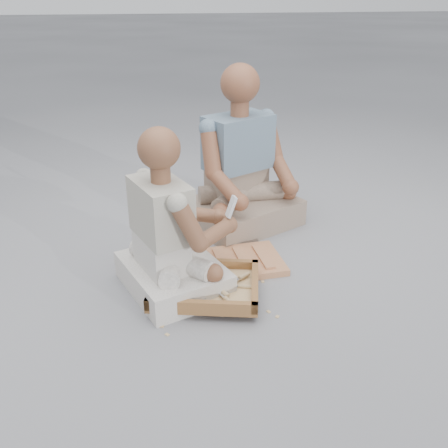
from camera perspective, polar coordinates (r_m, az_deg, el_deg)
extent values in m
plane|color=gray|center=(2.59, 0.15, -7.66)|extent=(60.00, 60.00, 0.00)
cube|color=#9F633D|center=(2.80, 1.05, -4.47)|extent=(0.57, 0.39, 0.04)
cube|color=brown|center=(2.53, -2.18, -7.47)|extent=(0.62, 0.54, 0.02)
cube|color=brown|center=(2.67, -1.78, -4.57)|extent=(0.52, 0.16, 0.05)
cube|color=brown|center=(2.34, -2.66, -9.37)|extent=(0.52, 0.16, 0.05)
cube|color=brown|center=(2.50, 3.55, -6.99)|extent=(0.13, 0.42, 0.05)
cube|color=brown|center=(2.54, -7.83, -6.57)|extent=(0.13, 0.42, 0.05)
cube|color=tan|center=(2.52, -2.18, -7.25)|extent=(0.54, 0.46, 0.01)
cube|color=silver|center=(2.42, -3.39, -8.41)|extent=(0.05, 0.15, 0.00)
cylinder|color=tan|center=(2.51, -3.10, -7.01)|extent=(0.04, 0.07, 0.02)
cube|color=silver|center=(2.52, -4.52, -7.13)|extent=(0.05, 0.15, 0.00)
cylinder|color=tan|center=(2.61, -4.17, -5.83)|extent=(0.04, 0.07, 0.02)
cube|color=silver|center=(2.45, -0.81, -7.65)|extent=(0.07, 0.14, 0.00)
cylinder|color=tan|center=(2.38, 0.63, -8.86)|extent=(0.05, 0.07, 0.02)
cube|color=silver|center=(2.51, -1.51, -6.72)|extent=(0.08, 0.14, 0.00)
cylinder|color=tan|center=(2.43, -0.03, -7.84)|extent=(0.05, 0.07, 0.02)
cube|color=silver|center=(2.44, -1.88, -7.87)|extent=(0.07, 0.14, 0.00)
cylinder|color=tan|center=(2.53, -1.22, -6.54)|extent=(0.05, 0.07, 0.02)
cube|color=silver|center=(2.52, -0.08, -7.00)|extent=(0.15, 0.06, 0.00)
cylinder|color=tan|center=(2.51, 2.42, -7.19)|extent=(0.07, 0.04, 0.02)
cube|color=silver|center=(2.50, 0.59, -6.88)|extent=(0.13, 0.10, 0.00)
cylinder|color=tan|center=(2.57, 2.31, -5.94)|extent=(0.07, 0.06, 0.02)
cube|color=silver|center=(2.53, -1.89, -6.87)|extent=(0.11, 0.12, 0.00)
cylinder|color=tan|center=(2.61, -0.65, -5.75)|extent=(0.06, 0.07, 0.02)
cube|color=silver|center=(2.47, -4.88, -7.42)|extent=(0.10, 0.13, 0.00)
cylinder|color=tan|center=(2.55, -3.54, -6.25)|extent=(0.06, 0.07, 0.02)
cube|color=silver|center=(2.60, -3.67, -6.00)|extent=(0.15, 0.02, 0.00)
cylinder|color=tan|center=(2.61, -1.29, -5.72)|extent=(0.07, 0.03, 0.02)
cube|color=silver|center=(2.42, -4.71, -8.31)|extent=(0.15, 0.03, 0.00)
cylinder|color=tan|center=(2.44, -2.16, -7.92)|extent=(0.07, 0.03, 0.02)
cube|color=silver|center=(2.55, -1.96, -6.62)|extent=(0.10, 0.13, 0.00)
cylinder|color=tan|center=(2.48, -0.20, -7.57)|extent=(0.06, 0.07, 0.02)
cube|color=tan|center=(2.43, -3.22, -10.14)|extent=(0.02, 0.02, 0.00)
cube|color=tan|center=(2.42, 6.11, -10.49)|extent=(0.02, 0.02, 0.00)
cube|color=tan|center=(2.45, 5.12, -9.95)|extent=(0.02, 0.02, 0.00)
cube|color=tan|center=(2.58, -2.20, -7.85)|extent=(0.02, 0.02, 0.00)
cube|color=tan|center=(2.36, -7.13, -11.54)|extent=(0.02, 0.02, 0.00)
cube|color=tan|center=(2.42, -0.16, -10.37)|extent=(0.02, 0.02, 0.00)
cube|color=tan|center=(2.31, -6.51, -12.45)|extent=(0.02, 0.02, 0.00)
cube|color=tan|center=(2.72, 1.62, -5.84)|extent=(0.02, 0.02, 0.00)
cube|color=tan|center=(2.43, -6.93, -10.33)|extent=(0.02, 0.02, 0.00)
cube|color=tan|center=(2.44, 0.95, -10.03)|extent=(0.02, 0.02, 0.00)
cube|color=tan|center=(2.44, -0.88, -10.03)|extent=(0.02, 0.02, 0.00)
cube|color=tan|center=(2.67, 4.45, -6.57)|extent=(0.02, 0.02, 0.00)
cube|color=tan|center=(2.83, -0.12, -4.48)|extent=(0.02, 0.02, 0.00)
cube|color=tan|center=(2.57, -8.54, -8.33)|extent=(0.02, 0.02, 0.00)
cube|color=tan|center=(2.82, 2.48, -4.72)|extent=(0.02, 0.02, 0.00)
cube|color=silver|center=(2.60, -5.83, -5.90)|extent=(0.60, 0.66, 0.14)
cube|color=silver|center=(2.50, -7.16, -3.18)|extent=(0.28, 0.35, 0.17)
cube|color=#ADA699|center=(2.40, -7.25, 1.63)|extent=(0.31, 0.39, 0.28)
sphere|color=brown|center=(2.30, -7.44, 8.58)|extent=(0.20, 0.20, 0.20)
sphere|color=brown|center=(2.65, -0.66, 0.81)|extent=(0.09, 0.09, 0.09)
sphere|color=brown|center=(2.56, 0.60, -0.10)|extent=(0.09, 0.09, 0.09)
cube|color=gray|center=(3.27, 2.14, 1.40)|extent=(0.81, 0.75, 0.17)
cube|color=gray|center=(3.25, 1.45, 4.78)|extent=(0.42, 0.36, 0.20)
cube|color=slate|center=(3.15, 1.63, 9.32)|extent=(0.47, 0.40, 0.34)
sphere|color=brown|center=(3.06, 1.85, 15.76)|extent=(0.24, 0.24, 0.24)
sphere|color=brown|center=(3.16, 7.63, 4.20)|extent=(0.11, 0.11, 0.11)
sphere|color=brown|center=(2.91, 1.83, 2.52)|extent=(0.11, 0.11, 0.11)
cube|color=silver|center=(2.52, 0.84, 1.98)|extent=(0.06, 0.05, 0.11)
cube|color=black|center=(2.52, 0.84, 2.20)|extent=(0.02, 0.04, 0.04)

